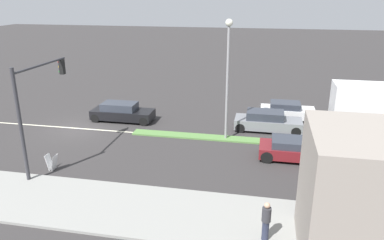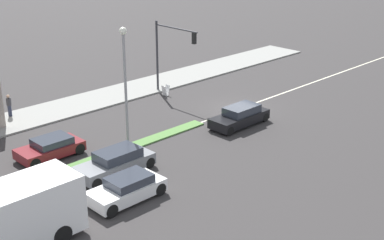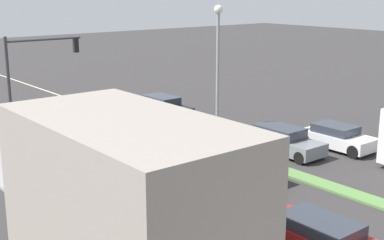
# 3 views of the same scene
# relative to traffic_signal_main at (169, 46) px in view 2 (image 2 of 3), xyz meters

# --- Properties ---
(ground_plane) EXTENTS (160.00, 160.00, 0.00)m
(ground_plane) POSITION_rel_traffic_signal_main_xyz_m (-6.12, 16.80, -3.90)
(ground_plane) COLOR #333030
(lane_marking_center) EXTENTS (0.16, 60.00, 0.01)m
(lane_marking_center) POSITION_rel_traffic_signal_main_xyz_m (-6.12, -1.20, -3.90)
(lane_marking_center) COLOR beige
(lane_marking_center) RESTS_ON ground
(traffic_signal_main) EXTENTS (4.59, 0.34, 5.60)m
(traffic_signal_main) POSITION_rel_traffic_signal_main_xyz_m (0.00, 0.00, 0.00)
(traffic_signal_main) COLOR #333338
(traffic_signal_main) RESTS_ON sidewalk_right
(street_lamp) EXTENTS (0.44, 0.44, 7.37)m
(street_lamp) POSITION_rel_traffic_signal_main_xyz_m (-6.12, 8.94, 0.88)
(street_lamp) COLOR gray
(street_lamp) RESTS_ON median_strip
(pedestrian) EXTENTS (0.34, 0.34, 1.57)m
(pedestrian) POSITION_rel_traffic_signal_main_xyz_m (3.96, 11.57, -2.96)
(pedestrian) COLOR #282D42
(pedestrian) RESTS_ON sidewalk_right
(warning_aframe_sign) EXTENTS (0.45, 0.53, 0.84)m
(warning_aframe_sign) POSITION_rel_traffic_signal_main_xyz_m (-0.01, 0.44, -3.47)
(warning_aframe_sign) COLOR silver
(warning_aframe_sign) RESTS_ON ground
(delivery_truck) EXTENTS (2.44, 7.50, 2.87)m
(delivery_truck) POSITION_rel_traffic_signal_main_xyz_m (-11.12, 19.44, -2.43)
(delivery_truck) COLOR silver
(delivery_truck) RESTS_ON ground
(sedan_maroon) EXTENTS (1.89, 3.80, 1.18)m
(sedan_maroon) POSITION_rel_traffic_signal_main_xyz_m (-3.92, 12.97, -3.32)
(sedan_maroon) COLOR maroon
(sedan_maroon) RESTS_ON ground
(suv_grey) EXTENTS (1.78, 4.46, 1.35)m
(suv_grey) POSITION_rel_traffic_signal_main_xyz_m (-8.32, 11.51, -3.25)
(suv_grey) COLOR slate
(suv_grey) RESTS_ON ground
(van_white) EXTENTS (1.80, 3.92, 1.26)m
(van_white) POSITION_rel_traffic_signal_main_xyz_m (-11.12, 12.90, -3.28)
(van_white) COLOR silver
(van_white) RESTS_ON ground
(suv_black) EXTENTS (1.74, 4.47, 1.34)m
(suv_black) POSITION_rel_traffic_signal_main_xyz_m (-8.32, 1.10, -3.26)
(suv_black) COLOR black
(suv_black) RESTS_ON ground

